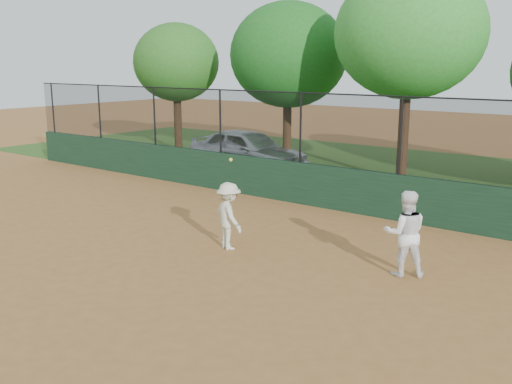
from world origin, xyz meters
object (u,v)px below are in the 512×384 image
Objects in this scene: parked_car at (248,150)px; tree_0 at (176,63)px; player_main at (229,216)px; tree_2 at (409,33)px; tree_1 at (288,55)px; player_second at (405,233)px.

parked_car is 0.83× the size of tree_0.
tree_2 reaches higher than player_main.
tree_0 is 5.63m from tree_1.
tree_1 is (5.58, 0.69, 0.29)m from tree_0.
player_second is 0.26× the size of tree_1.
player_second is 13.52m from tree_1.
tree_1 is 0.90× the size of tree_2.
player_main is at bearing -90.09° from tree_2.
tree_0 reaches higher than player_main.
tree_0 is at bearing 139.12° from player_main.
tree_1 is at bearing 117.89° from player_main.
tree_1 reaches higher than parked_car.
player_main is at bearing -40.88° from tree_0.
player_second is (8.91, -6.51, 0.02)m from parked_car.
tree_2 is (0.01, 9.26, 4.19)m from player_main.
tree_1 reaches higher than tree_0.
tree_2 is at bearing -9.73° from tree_1.
player_second is 3.79m from player_main.
player_main is 10.17m from tree_2.
tree_0 reaches higher than player_second.
tree_2 is (5.41, -0.93, 0.65)m from tree_1.
tree_2 reaches higher than tree_1.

